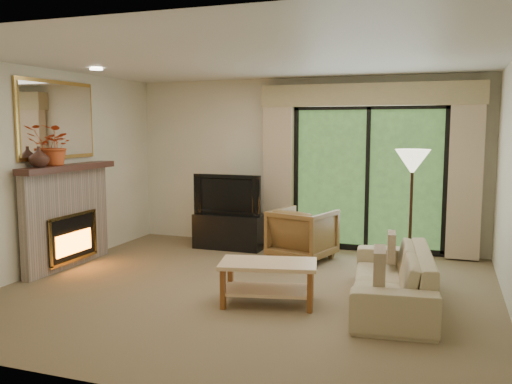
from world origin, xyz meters
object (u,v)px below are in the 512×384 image
(media_console, at_px, (230,231))
(coffee_table, at_px, (268,283))
(sofa, at_px, (392,277))
(armchair, at_px, (303,234))

(media_console, bearing_deg, coffee_table, -59.31)
(sofa, xyz_separation_m, coffee_table, (-1.23, -0.41, -0.07))
(media_console, xyz_separation_m, sofa, (2.62, -1.92, 0.03))
(media_console, relative_size, armchair, 1.32)
(sofa, height_order, coffee_table, sofa)
(armchair, xyz_separation_m, sofa, (1.37, -1.57, -0.07))
(media_console, bearing_deg, sofa, -36.32)
(coffee_table, bearing_deg, armchair, 81.65)
(armchair, distance_m, coffee_table, 1.99)
(armchair, height_order, coffee_table, armchair)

